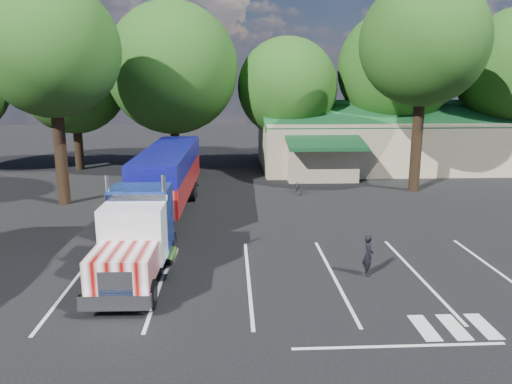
{
  "coord_description": "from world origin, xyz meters",
  "views": [
    {
      "loc": [
        -0.6,
        -23.3,
        7.22
      ],
      "look_at": [
        0.57,
        -0.27,
        2.0
      ],
      "focal_mm": 35.0,
      "sensor_mm": 36.0,
      "label": 1
    }
  ],
  "objects_px": {
    "bicycle": "(298,187)",
    "silver_sedan": "(334,166)",
    "semi_truck": "(162,185)",
    "woman": "(368,255)"
  },
  "relations": [
    {
      "from": "bicycle",
      "to": "silver_sedan",
      "type": "xyz_separation_m",
      "value": [
        3.53,
        6.0,
        0.33
      ]
    },
    {
      "from": "semi_truck",
      "to": "silver_sedan",
      "type": "xyz_separation_m",
      "value": [
        11.22,
        13.11,
        -1.41
      ]
    },
    {
      "from": "silver_sedan",
      "to": "semi_truck",
      "type": "bearing_deg",
      "value": 128.54
    },
    {
      "from": "semi_truck",
      "to": "silver_sedan",
      "type": "distance_m",
      "value": 17.32
    },
    {
      "from": "woman",
      "to": "bicycle",
      "type": "distance_m",
      "value": 13.87
    },
    {
      "from": "bicycle",
      "to": "silver_sedan",
      "type": "height_order",
      "value": "silver_sedan"
    },
    {
      "from": "woman",
      "to": "silver_sedan",
      "type": "relative_size",
      "value": 0.35
    },
    {
      "from": "semi_truck",
      "to": "bicycle",
      "type": "height_order",
      "value": "semi_truck"
    },
    {
      "from": "semi_truck",
      "to": "woman",
      "type": "bearing_deg",
      "value": -37.29
    },
    {
      "from": "bicycle",
      "to": "woman",
      "type": "bearing_deg",
      "value": -94.45
    }
  ]
}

